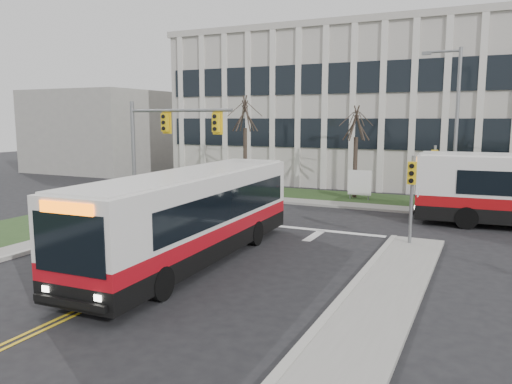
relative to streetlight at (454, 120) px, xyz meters
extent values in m
plane|color=black|center=(-8.03, -16.20, -5.19)|extent=(120.00, 120.00, 0.00)
cube|color=#9E9B93|center=(-0.53, -21.20, -5.12)|extent=(2.00, 26.00, 0.14)
cube|color=#9E9B93|center=(-3.03, -1.00, -5.12)|extent=(44.00, 1.60, 0.14)
cube|color=#27431C|center=(-3.03, 1.80, -5.13)|extent=(44.00, 5.00, 0.12)
cube|color=#B4AFA6|center=(-3.03, 13.80, 0.81)|extent=(40.00, 16.00, 12.00)
cube|color=#9E9B93|center=(-34.03, 9.80, -1.19)|extent=(12.00, 12.00, 8.00)
cylinder|color=slate|center=(-15.33, -9.00, -2.09)|extent=(0.22, 0.22, 6.20)
cylinder|color=slate|center=(-12.33, -9.00, 0.51)|extent=(6.00, 0.16, 0.16)
cube|color=yellow|center=(-13.13, -9.15, -0.09)|extent=(0.34, 0.24, 0.92)
cube|color=yellow|center=(-10.13, -9.15, -0.09)|extent=(0.34, 0.24, 0.92)
cylinder|color=slate|center=(-0.83, -9.20, -3.29)|extent=(0.14, 0.14, 3.80)
cube|color=yellow|center=(-0.83, -9.40, -2.09)|extent=(0.34, 0.24, 0.92)
cylinder|color=slate|center=(-0.83, -0.70, -3.29)|extent=(0.14, 0.14, 3.80)
cube|color=yellow|center=(-0.83, -0.90, -2.09)|extent=(0.34, 0.24, 0.92)
cylinder|color=slate|center=(0.17, 0.00, -0.59)|extent=(0.20, 0.20, 9.20)
cylinder|color=slate|center=(-0.73, 0.00, 3.81)|extent=(1.80, 0.14, 0.14)
cube|color=slate|center=(-1.63, 0.00, 3.76)|extent=(0.50, 0.25, 0.18)
cylinder|color=slate|center=(-6.13, 1.30, -4.69)|extent=(0.08, 0.08, 1.00)
cylinder|color=slate|center=(-4.93, 1.30, -4.69)|extent=(0.08, 0.08, 1.00)
cube|color=white|center=(-5.53, 1.30, -3.99)|extent=(1.50, 0.12, 1.60)
cylinder|color=#42352B|center=(-14.03, 1.80, -2.88)|extent=(0.28, 0.28, 4.62)
cylinder|color=#42352B|center=(-6.03, 2.00, -3.15)|extent=(0.28, 0.28, 4.09)
camera|label=1|loc=(2.05, -30.37, 0.11)|focal=35.00mm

